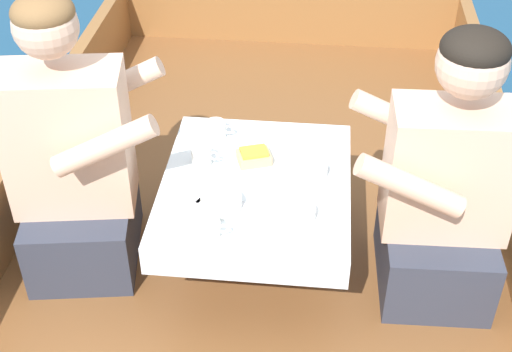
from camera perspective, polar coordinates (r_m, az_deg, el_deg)
name	(u,v)px	position (r m, az deg, el deg)	size (l,w,h in m)	color
ground_plane	(255,314)	(2.80, -0.04, -10.99)	(60.00, 60.00, 0.00)	navy
boat_deck	(255,291)	(2.70, -0.04, -9.18)	(1.91, 3.69, 0.26)	brown
gunwale_port	(1,217)	(2.74, -19.74, -3.13)	(0.06, 3.69, 0.31)	#936033
bow_coaming	(289,12)	(4.02, 2.68, 13.01)	(1.79, 0.06, 0.35)	#936033
cockpit_table	(256,190)	(2.40, 0.00, -1.16)	(0.63, 0.73, 0.38)	#B2B2B7
person_port	(74,166)	(2.47, -14.34, 0.82)	(0.57, 0.51, 1.02)	#333847
person_starboard	(444,193)	(2.38, 14.81, -1.33)	(0.53, 0.45, 0.97)	#333847
plate_sandwich	(254,163)	(2.45, -0.16, 1.06)	(0.22, 0.22, 0.01)	silver
plate_bread	(314,143)	(2.55, 4.69, 2.66)	(0.20, 0.20, 0.01)	silver
sandwich	(254,156)	(2.43, -0.16, 1.58)	(0.13, 0.11, 0.05)	tan
bowl_port_near	(221,202)	(2.26, -2.79, -2.06)	(0.13, 0.13, 0.04)	silver
bowl_starboard_near	(309,169)	(2.40, 4.25, 0.56)	(0.13, 0.13, 0.04)	silver
bowl_center_far	(296,212)	(2.22, 3.23, -2.88)	(0.12, 0.12, 0.04)	silver
coffee_cup_port	(216,129)	(2.58, -3.24, 3.76)	(0.11, 0.08, 0.06)	silver
coffee_cup_starboard	(210,228)	(2.15, -3.68, -4.20)	(0.09, 0.06, 0.06)	silver
coffee_cup_center	(202,156)	(2.44, -4.37, 1.64)	(0.10, 0.07, 0.07)	silver
utensil_fork_starboard	(190,209)	(2.27, -5.28, -2.64)	(0.09, 0.16, 0.00)	silver
utensil_spoon_center	(243,213)	(2.24, -1.02, -2.97)	(0.05, 0.17, 0.01)	silver
utensil_fork_port	(262,186)	(2.35, 0.52, -0.82)	(0.12, 0.15, 0.00)	silver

